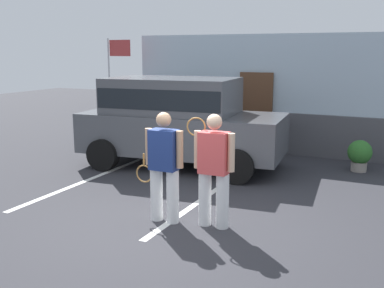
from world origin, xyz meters
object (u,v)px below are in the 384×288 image
at_px(tennis_player_man, 164,166).
at_px(flag_pole, 114,71).
at_px(parked_suv, 178,118).
at_px(potted_plant_by_porch, 360,154).
at_px(tennis_player_woman, 214,169).

distance_m(tennis_player_man, flag_pole, 6.70).
height_order(parked_suv, potted_plant_by_porch, parked_suv).
height_order(parked_suv, tennis_player_man, parked_suv).
xyz_separation_m(parked_suv, tennis_player_woman, (2.21, -3.10, -0.23)).
relative_size(parked_suv, tennis_player_man, 2.74).
bearing_deg(potted_plant_by_porch, parked_suv, -160.96).
relative_size(tennis_player_man, potted_plant_by_porch, 2.47).
xyz_separation_m(potted_plant_by_porch, flag_pole, (-6.81, 0.38, 1.69)).
height_order(tennis_player_woman, potted_plant_by_porch, tennis_player_woman).
bearing_deg(flag_pole, parked_suv, -30.34).
bearing_deg(parked_suv, potted_plant_by_porch, 13.36).
bearing_deg(tennis_player_man, tennis_player_woman, -171.36).
distance_m(parked_suv, flag_pole, 3.53).
xyz_separation_m(tennis_player_woman, flag_pole, (-5.14, 4.82, 1.17)).
relative_size(potted_plant_by_porch, flag_pole, 0.23).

